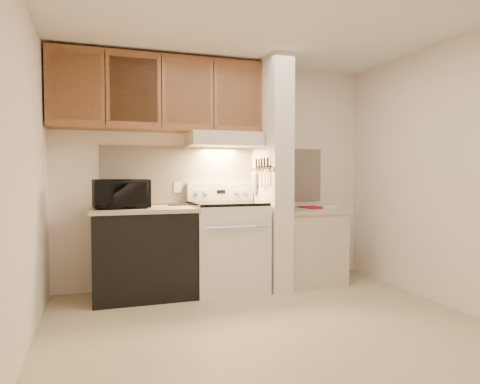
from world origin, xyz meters
name	(u,v)px	position (x,y,z in m)	size (l,w,h in m)	color
floor	(268,325)	(0.00, 0.00, 0.00)	(3.60, 3.60, 0.00)	#C4B389
ceiling	(269,18)	(0.00, 0.00, 2.50)	(3.60, 3.60, 0.00)	white
wall_back	(219,174)	(0.00, 1.50, 1.25)	(3.60, 0.02, 2.50)	white
wall_left	(23,174)	(-1.80, 0.00, 1.25)	(0.02, 3.00, 2.50)	white
wall_right	(445,174)	(1.80, 0.00, 1.25)	(0.02, 3.00, 2.50)	white
backsplash	(219,175)	(0.00, 1.49, 1.24)	(2.60, 0.02, 0.63)	beige
range_body	(227,247)	(0.00, 1.16, 0.46)	(0.76, 0.65, 0.92)	silver
oven_window	(236,248)	(0.00, 0.84, 0.50)	(0.50, 0.01, 0.30)	black
oven_handle	(238,227)	(0.00, 0.80, 0.72)	(0.02, 0.02, 0.65)	silver
cooktop	(227,203)	(0.00, 1.16, 0.94)	(0.74, 0.64, 0.03)	black
range_backguard	(220,191)	(0.00, 1.44, 1.05)	(0.76, 0.08, 0.20)	silver
range_display	(221,192)	(0.00, 1.40, 1.05)	(0.10, 0.01, 0.04)	black
range_knob_left_outer	(197,192)	(-0.28, 1.40, 1.05)	(0.05, 0.05, 0.02)	silver
range_knob_left_inner	(206,192)	(-0.18, 1.40, 1.05)	(0.05, 0.05, 0.02)	silver
range_knob_right_inner	(236,191)	(0.18, 1.40, 1.05)	(0.05, 0.05, 0.02)	silver
range_knob_right_outer	(245,191)	(0.28, 1.40, 1.05)	(0.05, 0.05, 0.02)	silver
dishwasher_front	(144,254)	(-0.88, 1.17, 0.43)	(1.00, 0.63, 0.87)	black
left_countertop	(144,209)	(-0.88, 1.17, 0.89)	(1.04, 0.67, 0.04)	#BCA791
spoon_rest	(180,205)	(-0.48, 1.31, 0.92)	(0.24, 0.08, 0.02)	black
teal_jar	(108,204)	(-1.23, 1.06, 0.96)	(0.09, 0.09, 0.10)	#2A6465
outlet	(178,187)	(-0.48, 1.48, 1.10)	(0.08, 0.01, 0.12)	beige
microwave	(121,194)	(-1.10, 1.15, 1.05)	(0.52, 0.35, 0.29)	black
partition_pillar	(272,174)	(0.51, 1.15, 1.25)	(0.22, 0.70, 2.50)	silver
pillar_trim	(262,169)	(0.39, 1.15, 1.30)	(0.01, 0.70, 0.04)	brown
knife_strip	(263,167)	(0.39, 1.10, 1.32)	(0.02, 0.42, 0.04)	black
knife_blade_a	(268,177)	(0.38, 0.94, 1.22)	(0.01, 0.04, 0.16)	silver
knife_handle_a	(268,162)	(0.38, 0.93, 1.37)	(0.02, 0.02, 0.10)	black
knife_blade_b	(265,178)	(0.38, 1.01, 1.21)	(0.01, 0.04, 0.18)	silver
knife_handle_b	(264,163)	(0.38, 1.03, 1.37)	(0.02, 0.02, 0.10)	black
knife_blade_c	(262,178)	(0.38, 1.09, 1.20)	(0.01, 0.04, 0.20)	silver
knife_handle_c	(262,163)	(0.38, 1.11, 1.37)	(0.02, 0.02, 0.10)	black
knife_blade_d	(259,177)	(0.38, 1.19, 1.22)	(0.01, 0.04, 0.16)	silver
knife_handle_d	(259,163)	(0.38, 1.19, 1.37)	(0.02, 0.02, 0.10)	black
knife_blade_e	(257,177)	(0.38, 1.27, 1.21)	(0.01, 0.04, 0.18)	silver
knife_handle_e	(256,163)	(0.38, 1.27, 1.37)	(0.02, 0.02, 0.10)	black
oven_mitt	(255,183)	(0.38, 1.32, 1.15)	(0.03, 0.09, 0.21)	gray
right_cab_base	(308,247)	(0.97, 1.15, 0.40)	(0.70, 0.60, 0.81)	beige
right_countertop	(309,211)	(0.97, 1.15, 0.83)	(0.74, 0.64, 0.04)	#BCA791
red_folder	(312,207)	(1.07, 1.25, 0.86)	(0.23, 0.32, 0.01)	#B80A1F
white_box	(330,207)	(1.19, 1.05, 0.87)	(0.14, 0.09, 0.04)	white
range_hood	(224,139)	(0.00, 1.28, 1.62)	(0.78, 0.44, 0.15)	beige
hood_lip	(230,142)	(0.00, 1.07, 1.58)	(0.78, 0.04, 0.06)	beige
upper_cabinets	(159,94)	(-0.69, 1.32, 2.08)	(2.18, 0.33, 0.77)	brown
cab_door_a	(75,86)	(-1.51, 1.17, 2.08)	(0.46, 0.01, 0.63)	brown
cab_gap_a	(105,88)	(-1.23, 1.16, 2.08)	(0.01, 0.01, 0.73)	black
cab_door_b	(134,90)	(-0.96, 1.17, 2.08)	(0.46, 0.01, 0.63)	brown
cab_gap_b	(162,91)	(-0.69, 1.16, 2.08)	(0.01, 0.01, 0.73)	black
cab_door_c	(188,93)	(-0.42, 1.17, 2.08)	(0.46, 0.01, 0.63)	brown
cab_gap_c	(214,94)	(-0.14, 1.16, 2.08)	(0.01, 0.01, 0.73)	black
cab_door_d	(238,96)	(0.13, 1.17, 2.08)	(0.46, 0.01, 0.63)	brown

